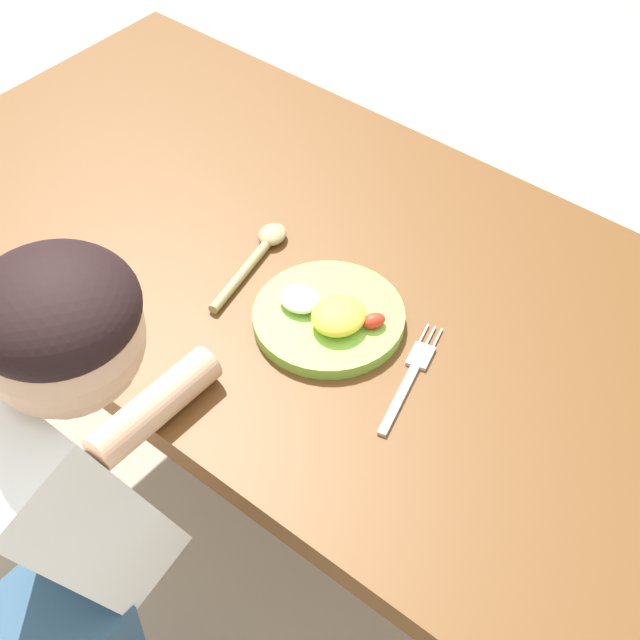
{
  "coord_description": "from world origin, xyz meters",
  "views": [
    {
      "loc": [
        0.69,
        -0.82,
        1.72
      ],
      "look_at": [
        0.1,
        -0.1,
        0.74
      ],
      "focal_mm": 54.14,
      "sensor_mm": 36.0,
      "label": 1
    }
  ],
  "objects_px": {
    "plate": "(329,316)",
    "spoon": "(260,252)",
    "fork": "(411,376)",
    "person": "(74,553)"
  },
  "relations": [
    {
      "from": "plate",
      "to": "spoon",
      "type": "xyz_separation_m",
      "value": [
        -0.17,
        0.04,
        -0.01
      ]
    },
    {
      "from": "plate",
      "to": "fork",
      "type": "xyz_separation_m",
      "value": [
        0.15,
        -0.01,
        -0.01
      ]
    },
    {
      "from": "spoon",
      "to": "person",
      "type": "xyz_separation_m",
      "value": [
        0.11,
        -0.49,
        -0.13
      ]
    },
    {
      "from": "plate",
      "to": "fork",
      "type": "height_order",
      "value": "plate"
    },
    {
      "from": "plate",
      "to": "spoon",
      "type": "distance_m",
      "value": 0.18
    },
    {
      "from": "plate",
      "to": "fork",
      "type": "distance_m",
      "value": 0.15
    },
    {
      "from": "plate",
      "to": "person",
      "type": "distance_m",
      "value": 0.47
    },
    {
      "from": "fork",
      "to": "spoon",
      "type": "height_order",
      "value": "spoon"
    },
    {
      "from": "person",
      "to": "fork",
      "type": "bearing_deg",
      "value": 63.74
    },
    {
      "from": "person",
      "to": "plate",
      "type": "bearing_deg",
      "value": 81.57
    }
  ]
}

